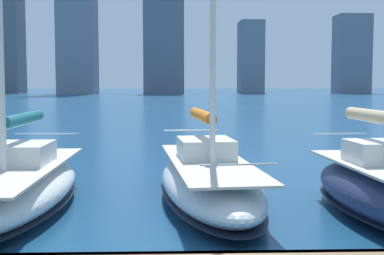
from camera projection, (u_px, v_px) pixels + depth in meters
name	position (u px, v px, depth m)	size (l,w,h in m)	color
city_skyline	(142.00, 31.00, 161.38)	(169.81, 22.22, 54.76)	slate
sailboat_tan	(382.00, 188.00, 13.17)	(2.57, 6.87, 11.35)	navy
sailboat_orange	(208.00, 179.00, 14.81)	(3.28, 8.84, 10.55)	silver
sailboat_teal	(13.00, 186.00, 13.93)	(2.84, 8.70, 11.38)	white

